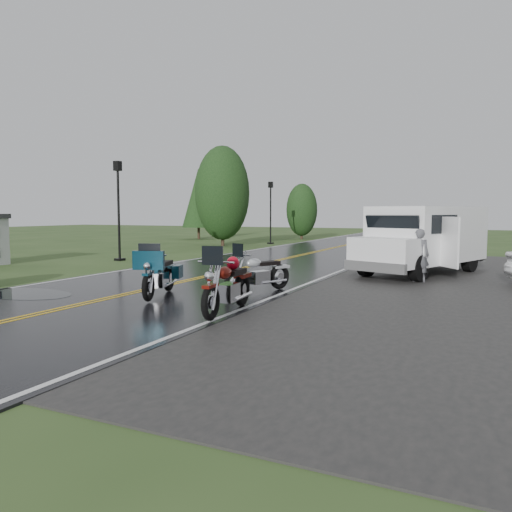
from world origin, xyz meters
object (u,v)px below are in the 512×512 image
(motorcycle_red, at_px, (210,287))
(person_at_van, at_px, (419,256))
(lamp_post_far_left, at_px, (271,213))
(van_white, at_px, (367,241))
(motorcycle_teal, at_px, (148,275))
(lamp_post_near_left, at_px, (119,211))
(motorcycle_silver, at_px, (235,272))

(motorcycle_red, distance_m, person_at_van, 8.57)
(motorcycle_red, height_order, lamp_post_far_left, lamp_post_far_left)
(van_white, bearing_deg, motorcycle_teal, -95.54)
(van_white, relative_size, lamp_post_far_left, 1.43)
(motorcycle_red, height_order, lamp_post_near_left, lamp_post_near_left)
(motorcycle_teal, relative_size, lamp_post_near_left, 0.52)
(van_white, distance_m, lamp_post_near_left, 11.94)
(lamp_post_far_left, bearing_deg, person_at_van, -52.82)
(motorcycle_red, height_order, person_at_van, person_at_van)
(lamp_post_far_left, bearing_deg, van_white, -56.03)
(motorcycle_teal, distance_m, motorcycle_silver, 2.33)
(motorcycle_silver, xyz_separation_m, person_at_van, (4.08, 4.95, 0.18))
(motorcycle_silver, bearing_deg, motorcycle_teal, -105.27)
(motorcycle_teal, distance_m, person_at_van, 8.75)
(motorcycle_red, xyz_separation_m, person_at_van, (3.02, 8.02, 0.11))
(motorcycle_silver, xyz_separation_m, lamp_post_near_left, (-9.61, 6.67, 1.66))
(person_at_van, distance_m, lamp_post_near_left, 13.87)
(lamp_post_far_left, bearing_deg, motorcycle_teal, -73.63)
(motorcycle_silver, height_order, lamp_post_far_left, lamp_post_far_left)
(motorcycle_silver, bearing_deg, person_at_van, 73.67)
(van_white, relative_size, lamp_post_near_left, 1.37)
(motorcycle_teal, bearing_deg, motorcycle_silver, 32.57)
(lamp_post_far_left, bearing_deg, lamp_post_near_left, -95.61)
(motorcycle_teal, relative_size, motorcycle_silver, 1.07)
(lamp_post_near_left, xyz_separation_m, lamp_post_far_left, (1.42, 14.45, -0.09))
(motorcycle_teal, distance_m, lamp_post_far_left, 23.97)
(motorcycle_silver, distance_m, lamp_post_far_left, 22.71)
(van_white, xyz_separation_m, lamp_post_far_left, (-10.43, 15.48, 0.98))
(motorcycle_red, bearing_deg, motorcycle_teal, 146.83)
(motorcycle_teal, height_order, lamp_post_near_left, lamp_post_near_left)
(lamp_post_near_left, bearing_deg, motorcycle_silver, -34.76)
(motorcycle_teal, xyz_separation_m, motorcycle_silver, (1.45, 1.83, -0.05))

